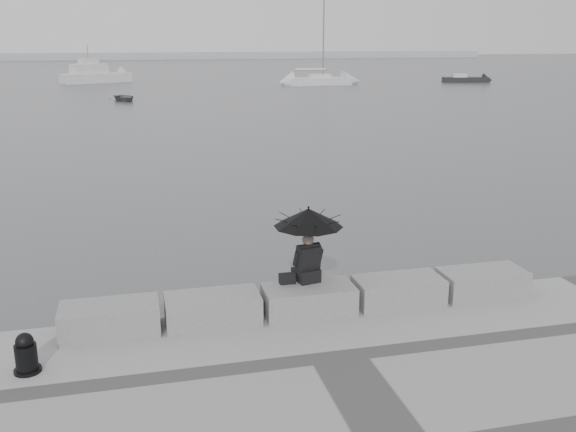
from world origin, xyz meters
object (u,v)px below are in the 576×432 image
object	(u,v)px
seated_person	(308,227)
small_motorboat	(465,80)
dinghy	(124,98)
sailboat_right	(319,80)
mooring_bollard	(26,356)
motor_cruiser	(96,75)

from	to	relation	value
seated_person	small_motorboat	bearing A→B (deg)	47.14
dinghy	sailboat_right	bearing A→B (deg)	13.11
seated_person	mooring_bollard	world-z (taller)	seated_person
motor_cruiser	seated_person	bearing A→B (deg)	-108.56
small_motorboat	dinghy	bearing A→B (deg)	-147.34
seated_person	motor_cruiser	xyz separation A→B (m)	(-6.64, 70.75, -1.13)
mooring_bollard	small_motorboat	bearing A→B (deg)	56.56
seated_person	mooring_bollard	distance (m)	4.95
seated_person	dinghy	distance (m)	46.66
seated_person	mooring_bollard	size ratio (longest dim) A/B	2.23
seated_person	motor_cruiser	bearing A→B (deg)	83.41
seated_person	small_motorboat	distance (m)	71.03
seated_person	dinghy	size ratio (longest dim) A/B	0.43
small_motorboat	mooring_bollard	bearing A→B (deg)	-110.66
mooring_bollard	dinghy	size ratio (longest dim) A/B	0.19
sailboat_right	small_motorboat	world-z (taller)	sailboat_right
mooring_bollard	sailboat_right	distance (m)	66.24
seated_person	dinghy	xyz separation A→B (m)	(-3.36, 46.51, -1.75)
motor_cruiser	small_motorboat	distance (m)	44.23
motor_cruiser	dinghy	xyz separation A→B (m)	(3.28, -24.24, -0.62)
mooring_bollard	motor_cruiser	xyz separation A→B (m)	(-2.03, 72.06, 0.13)
motor_cruiser	dinghy	world-z (taller)	motor_cruiser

